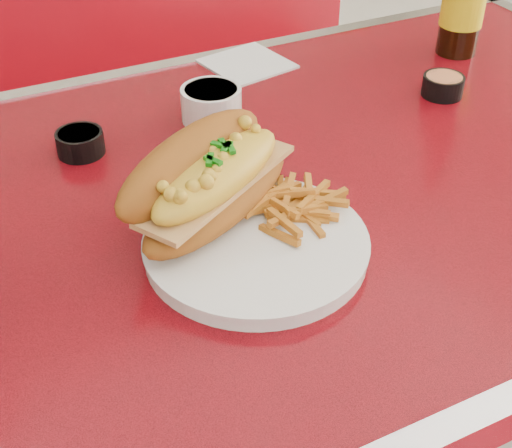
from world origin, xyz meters
name	(u,v)px	position (x,y,z in m)	size (l,w,h in m)	color
diner_table	(339,256)	(0.00, 0.00, 0.61)	(1.23, 0.83, 0.77)	red
booth_bench_far	(163,172)	(0.00, 0.81, 0.29)	(1.20, 0.51, 0.90)	maroon
dinner_plate	(256,245)	(-0.19, -0.11, 0.78)	(0.31, 0.31, 0.02)	white
mac_hoagie	(209,178)	(-0.22, -0.04, 0.83)	(0.28, 0.23, 0.11)	#9A5518
fries_pile	(290,204)	(-0.14, -0.09, 0.80)	(0.10, 0.09, 0.03)	orange
fork	(293,215)	(-0.13, -0.09, 0.79)	(0.03, 0.13, 0.00)	silver
gravy_ramekin	(211,103)	(-0.11, 0.19, 0.80)	(0.11, 0.11, 0.05)	white
sauce_cup_left	(80,142)	(-0.31, 0.18, 0.79)	(0.07, 0.07, 0.03)	black
sauce_cup_right	(443,85)	(0.24, 0.10, 0.79)	(0.08, 0.08, 0.03)	black
paper_napkin	(247,64)	(0.02, 0.34, 0.77)	(0.13, 0.13, 0.00)	silver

